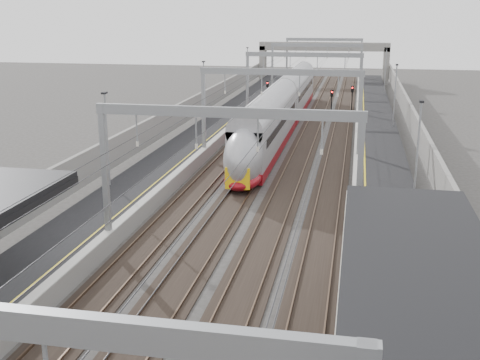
% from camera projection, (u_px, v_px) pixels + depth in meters
% --- Properties ---
extents(platform_left, '(4.00, 120.00, 1.00)m').
position_uv_depth(platform_left, '(194.00, 145.00, 53.30)').
color(platform_left, black).
rests_on(platform_left, ground).
extents(platform_right, '(4.00, 120.00, 1.00)m').
position_uv_depth(platform_right, '(379.00, 153.00, 50.35)').
color(platform_right, black).
rests_on(platform_right, ground).
extents(tracks, '(11.40, 140.00, 0.20)m').
position_uv_depth(tracks, '(284.00, 154.00, 51.95)').
color(tracks, black).
rests_on(tracks, ground).
extents(overhead_line, '(13.00, 140.00, 6.60)m').
position_uv_depth(overhead_line, '(293.00, 75.00, 56.56)').
color(overhead_line, gray).
rests_on(overhead_line, platform_left).
extents(overbridge, '(22.00, 2.20, 6.90)m').
position_uv_depth(overbridge, '(324.00, 52.00, 102.50)').
color(overbridge, gray).
rests_on(overbridge, ground).
extents(wall_left, '(0.30, 120.00, 3.20)m').
position_uv_depth(wall_left, '(159.00, 132.00, 53.60)').
color(wall_left, gray).
rests_on(wall_left, ground).
extents(wall_right, '(0.30, 120.00, 3.20)m').
position_uv_depth(wall_right, '(419.00, 142.00, 49.47)').
color(wall_right, gray).
rests_on(wall_right, ground).
extents(train, '(2.65, 48.23, 4.19)m').
position_uv_depth(train, '(281.00, 113.00, 60.68)').
color(train, maroon).
rests_on(train, ground).
extents(signal_green, '(0.32, 0.32, 3.48)m').
position_uv_depth(signal_green, '(268.00, 89.00, 76.03)').
color(signal_green, black).
rests_on(signal_green, ground).
extents(signal_red_near, '(0.32, 0.32, 3.48)m').
position_uv_depth(signal_red_near, '(332.00, 99.00, 67.48)').
color(signal_red_near, black).
rests_on(signal_red_near, ground).
extents(signal_red_far, '(0.32, 0.32, 3.48)m').
position_uv_depth(signal_red_far, '(352.00, 95.00, 71.18)').
color(signal_red_far, black).
rests_on(signal_red_far, ground).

